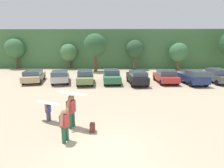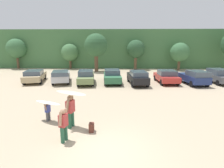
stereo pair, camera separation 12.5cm
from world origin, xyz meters
name	(u,v)px [view 1 (the left image)]	position (x,y,z in m)	size (l,w,h in m)	color
ground_plane	(106,151)	(0.00, 0.00, 0.00)	(120.00, 120.00, 0.00)	tan
hillside_ridge	(114,48)	(0.00, 32.31, 3.48)	(108.00, 12.00, 6.96)	#427042
tree_far_right	(15,49)	(-17.57, 25.72, 3.59)	(3.44, 3.44, 5.33)	brown
tree_center	(69,53)	(-7.99, 25.78, 2.89)	(3.06, 3.06, 4.44)	brown
tree_far_left	(95,45)	(-2.91, 22.51, 4.16)	(3.61, 3.61, 6.03)	brown
tree_center_left	(135,49)	(3.64, 24.95, 3.52)	(3.06, 3.06, 5.09)	brown
tree_ridge_back	(179,52)	(10.94, 24.33, 3.03)	(3.13, 3.13, 4.62)	brown
parked_car_tan	(34,76)	(-9.17, 13.88, 0.75)	(2.86, 4.87, 1.40)	tan
parked_car_silver	(60,76)	(-5.96, 13.62, 0.80)	(2.84, 4.95, 1.46)	silver
parked_car_olive_green	(85,77)	(-3.01, 13.17, 0.80)	(2.28, 4.88, 1.51)	#6B7F4C
parked_car_forest_green	(112,76)	(-0.10, 13.70, 0.79)	(2.18, 4.53, 1.51)	#2D6642
parked_car_black	(137,77)	(2.73, 12.85, 0.82)	(2.11, 4.53, 1.54)	black
parked_car_red	(166,76)	(6.08, 13.77, 0.77)	(2.13, 4.24, 1.49)	#B72D28
parked_car_navy	(194,77)	(8.88, 12.90, 0.85)	(2.28, 4.12, 1.61)	navy
parked_car_dark_gray	(217,76)	(12.01, 13.93, 0.84)	(2.15, 4.18, 1.61)	#4C4F54
person_adult	(71,110)	(-1.95, 2.19, 0.99)	(0.43, 0.79, 1.76)	#26593F
person_child	(48,111)	(-3.47, 2.96, 0.63)	(0.27, 0.56, 1.12)	#4C4C51
person_companion	(65,124)	(-1.90, 0.73, 0.88)	(0.38, 0.64, 1.55)	#26593F
surfboard_cream	(71,93)	(-1.92, 2.24, 1.88)	(2.00, 1.39, 0.11)	beige
surfboard_white	(48,103)	(-3.40, 2.88, 1.13)	(1.84, 1.23, 0.10)	white
backpack_dropped	(92,128)	(-0.79, 1.70, 0.22)	(0.24, 0.34, 0.45)	#592D23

